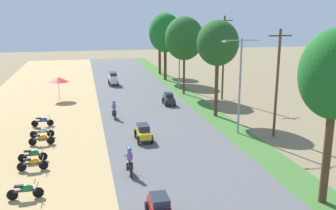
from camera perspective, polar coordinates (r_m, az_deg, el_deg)
The scene contains 22 objects.
parked_motorbike_second at distance 20.68m, azimuth -20.82°, elevation -11.95°, with size 1.80×0.54×0.94m.
parked_motorbike_third at distance 24.03m, azimuth -19.85°, elevation -8.24°, with size 1.80×0.54×0.94m.
parked_motorbike_fourth at distance 25.42m, azimuth -19.83°, elevation -7.04°, with size 1.80×0.54×0.94m.
parked_motorbike_fifth at distance 28.33m, azimuth -18.63°, elevation -4.83°, with size 1.80×0.54×0.94m.
parked_motorbike_sixth at distance 29.99m, azimuth -18.55°, elevation -3.80°, with size 1.80×0.54×0.94m.
parked_motorbike_seventh at distance 32.92m, azimuth -18.50°, elevation -2.27°, with size 1.80×0.54×0.94m.
vendor_umbrella at distance 42.33m, azimuth -16.34°, elevation 3.74°, with size 2.20×2.20×2.52m.
median_tree_nearest at distance 18.95m, azimuth 24.07°, elevation 4.11°, with size 3.34×3.34×8.55m.
median_tree_second at distance 33.75m, azimuth 7.57°, elevation 9.25°, with size 3.71×3.71×8.67m.
median_tree_third at distance 43.27m, azimuth 2.49°, elevation 10.07°, with size 4.39×4.39×8.93m.
median_tree_fourth at distance 52.95m, azimuth -0.43°, elevation 10.91°, with size 4.54×4.54×9.35m.
median_tree_fifth at distance 58.42m, azimuth -1.28°, elevation 10.65°, with size 3.28×3.28×7.70m.
streetlamp_near at distance 29.20m, azimuth 10.90°, elevation 3.85°, with size 3.16×0.20×7.38m.
streetlamp_mid at distance 46.70m, azimuth 1.74°, elevation 7.84°, with size 3.16×0.20×7.64m.
utility_pole_near at distance 29.18m, azimuth 16.25°, elevation 3.41°, with size 1.80×0.20×8.16m.
utility_pole_far at distance 41.25m, azimuth 8.42°, elevation 7.26°, with size 1.80×0.20×9.03m.
car_hatchback_red at distance 17.45m, azimuth -1.31°, elevation -15.25°, with size 1.04×2.00×1.23m.
car_sedan_yellow at distance 27.77m, azimuth -3.78°, elevation -4.08°, with size 1.10×2.26×1.19m.
car_hatchback_charcoal at distance 38.56m, azimuth 0.10°, elevation 1.01°, with size 1.04×2.00×1.23m.
car_van_white at distance 49.90m, azimuth -8.35°, elevation 4.08°, with size 1.19×2.41×1.67m.
motorbike_foreground_rider at distance 22.14m, azimuth -5.87°, elevation -8.51°, with size 0.54×1.80×1.66m.
motorbike_ahead_second at distance 33.86m, azimuth -8.20°, elevation -0.73°, with size 0.54×1.80×1.66m.
Camera 1 is at (-5.79, -9.39, 9.17)m, focal length 40.12 mm.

